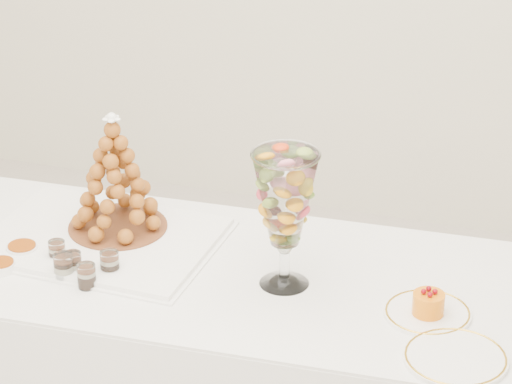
% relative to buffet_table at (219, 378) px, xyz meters
% --- Properties ---
extents(buffet_table, '(1.95, 0.86, 0.73)m').
position_rel_buffet_table_xyz_m(buffet_table, '(0.00, 0.00, 0.00)').
color(buffet_table, white).
rests_on(buffet_table, ground).
extents(lace_tray, '(0.65, 0.50, 0.02)m').
position_rel_buffet_table_xyz_m(lace_tray, '(-0.37, 0.04, 0.38)').
color(lace_tray, white).
rests_on(lace_tray, buffet_table).
extents(macaron_vase, '(0.18, 0.18, 0.39)m').
position_rel_buffet_table_xyz_m(macaron_vase, '(0.20, -0.01, 0.62)').
color(macaron_vase, white).
rests_on(macaron_vase, buffet_table).
extents(cake_plate, '(0.23, 0.23, 0.01)m').
position_rel_buffet_table_xyz_m(cake_plate, '(0.60, -0.04, 0.37)').
color(cake_plate, white).
rests_on(cake_plate, buffet_table).
extents(spare_plate, '(0.26, 0.26, 0.01)m').
position_rel_buffet_table_xyz_m(spare_plate, '(0.70, -0.23, 0.37)').
color(spare_plate, white).
rests_on(spare_plate, buffet_table).
extents(verrine_a, '(0.05, 0.05, 0.06)m').
position_rel_buffet_table_xyz_m(verrine_a, '(-0.44, -0.09, 0.40)').
color(verrine_a, white).
rests_on(verrine_a, buffet_table).
extents(verrine_b, '(0.06, 0.06, 0.07)m').
position_rel_buffet_table_xyz_m(verrine_b, '(-0.37, -0.14, 0.40)').
color(verrine_b, white).
rests_on(verrine_b, buffet_table).
extents(verrine_c, '(0.06, 0.06, 0.07)m').
position_rel_buffet_table_xyz_m(verrine_c, '(-0.27, -0.12, 0.40)').
color(verrine_c, white).
rests_on(verrine_c, buffet_table).
extents(verrine_d, '(0.07, 0.07, 0.07)m').
position_rel_buffet_table_xyz_m(verrine_d, '(-0.38, -0.17, 0.40)').
color(verrine_d, white).
rests_on(verrine_d, buffet_table).
extents(verrine_e, '(0.06, 0.06, 0.07)m').
position_rel_buffet_table_xyz_m(verrine_e, '(-0.31, -0.19, 0.40)').
color(verrine_e, white).
rests_on(verrine_e, buffet_table).
extents(ramekin_back, '(0.09, 0.09, 0.03)m').
position_rel_buffet_table_xyz_m(ramekin_back, '(-0.56, -0.09, 0.38)').
color(ramekin_back, white).
rests_on(ramekin_back, buffet_table).
extents(ramekin_front, '(0.08, 0.08, 0.02)m').
position_rel_buffet_table_xyz_m(ramekin_front, '(-0.57, -0.19, 0.38)').
color(ramekin_front, white).
rests_on(ramekin_front, buffet_table).
extents(croquembouche, '(0.29, 0.29, 0.36)m').
position_rel_buffet_table_xyz_m(croquembouche, '(-0.35, 0.11, 0.56)').
color(croquembouche, brown).
rests_on(croquembouche, lace_tray).
extents(mousse_cake, '(0.08, 0.08, 0.07)m').
position_rel_buffet_table_xyz_m(mousse_cake, '(0.60, -0.05, 0.41)').
color(mousse_cake, orange).
rests_on(mousse_cake, cake_plate).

